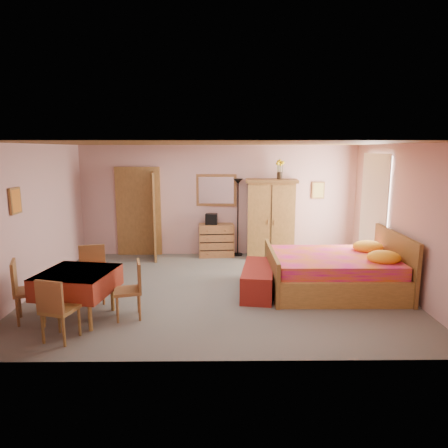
{
  "coord_description": "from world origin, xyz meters",
  "views": [
    {
      "loc": [
        0.02,
        -6.91,
        2.51
      ],
      "look_at": [
        0.1,
        0.3,
        1.15
      ],
      "focal_mm": 32.0,
      "sensor_mm": 36.0,
      "label": 1
    }
  ],
  "objects_px": {
    "bench": "(258,280)",
    "dining_table": "(78,295)",
    "chest_of_drawers": "(216,240)",
    "sunflower_vase": "(280,169)",
    "chair_north": "(92,275)",
    "wardrobe": "(271,219)",
    "bed": "(333,262)",
    "chair_east": "(128,290)",
    "chair_south": "(60,308)",
    "wall_mirror": "(216,190)",
    "floor_lamp": "(238,217)",
    "chair_west": "(30,290)",
    "stereo": "(211,219)"
  },
  "relations": [
    {
      "from": "bench",
      "to": "dining_table",
      "type": "bearing_deg",
      "value": -158.6
    },
    {
      "from": "chest_of_drawers",
      "to": "sunflower_vase",
      "type": "bearing_deg",
      "value": -7.94
    },
    {
      "from": "chair_north",
      "to": "bench",
      "type": "bearing_deg",
      "value": 175.23
    },
    {
      "from": "chest_of_drawers",
      "to": "wardrobe",
      "type": "bearing_deg",
      "value": -9.59
    },
    {
      "from": "bed",
      "to": "chair_east",
      "type": "relative_size",
      "value": 2.66
    },
    {
      "from": "chair_east",
      "to": "chair_south",
      "type": "bearing_deg",
      "value": 119.37
    },
    {
      "from": "chest_of_drawers",
      "to": "bed",
      "type": "relative_size",
      "value": 0.36
    },
    {
      "from": "wall_mirror",
      "to": "floor_lamp",
      "type": "relative_size",
      "value": 0.52
    },
    {
      "from": "wardrobe",
      "to": "sunflower_vase",
      "type": "bearing_deg",
      "value": 12.36
    },
    {
      "from": "wardrobe",
      "to": "floor_lamp",
      "type": "bearing_deg",
      "value": 169.12
    },
    {
      "from": "dining_table",
      "to": "chair_west",
      "type": "relative_size",
      "value": 1.08
    },
    {
      "from": "wardrobe",
      "to": "sunflower_vase",
      "type": "height_order",
      "value": "sunflower_vase"
    },
    {
      "from": "chair_north",
      "to": "stereo",
      "type": "bearing_deg",
      "value": -137.19
    },
    {
      "from": "bed",
      "to": "chair_east",
      "type": "height_order",
      "value": "bed"
    },
    {
      "from": "bed",
      "to": "dining_table",
      "type": "distance_m",
      "value": 4.3
    },
    {
      "from": "stereo",
      "to": "dining_table",
      "type": "height_order",
      "value": "stereo"
    },
    {
      "from": "bench",
      "to": "chair_south",
      "type": "distance_m",
      "value": 3.31
    },
    {
      "from": "chair_east",
      "to": "chest_of_drawers",
      "type": "bearing_deg",
      "value": -34.74
    },
    {
      "from": "stereo",
      "to": "chair_east",
      "type": "height_order",
      "value": "stereo"
    },
    {
      "from": "chest_of_drawers",
      "to": "wall_mirror",
      "type": "distance_m",
      "value": 1.18
    },
    {
      "from": "bench",
      "to": "wardrobe",
      "type": "bearing_deg",
      "value": 77.71
    },
    {
      "from": "chair_west",
      "to": "wardrobe",
      "type": "bearing_deg",
      "value": 109.34
    },
    {
      "from": "sunflower_vase",
      "to": "dining_table",
      "type": "height_order",
      "value": "sunflower_vase"
    },
    {
      "from": "wardrobe",
      "to": "bed",
      "type": "bearing_deg",
      "value": -64.73
    },
    {
      "from": "chair_west",
      "to": "chair_east",
      "type": "distance_m",
      "value": 1.42
    },
    {
      "from": "floor_lamp",
      "to": "bed",
      "type": "xyz_separation_m",
      "value": [
        1.59,
        -2.44,
        -0.38
      ]
    },
    {
      "from": "chair_south",
      "to": "chair_east",
      "type": "bearing_deg",
      "value": 60.18
    },
    {
      "from": "wall_mirror",
      "to": "bed",
      "type": "relative_size",
      "value": 0.42
    },
    {
      "from": "chair_east",
      "to": "stereo",
      "type": "bearing_deg",
      "value": -33.17
    },
    {
      "from": "floor_lamp",
      "to": "bench",
      "type": "distance_m",
      "value": 2.63
    },
    {
      "from": "stereo",
      "to": "floor_lamp",
      "type": "bearing_deg",
      "value": 9.2
    },
    {
      "from": "wall_mirror",
      "to": "chair_north",
      "type": "bearing_deg",
      "value": -120.65
    },
    {
      "from": "floor_lamp",
      "to": "bed",
      "type": "relative_size",
      "value": 0.8
    },
    {
      "from": "stereo",
      "to": "floor_lamp",
      "type": "relative_size",
      "value": 0.15
    },
    {
      "from": "bed",
      "to": "dining_table",
      "type": "height_order",
      "value": "bed"
    },
    {
      "from": "bench",
      "to": "chair_west",
      "type": "xyz_separation_m",
      "value": [
        -3.47,
        -1.14,
        0.23
      ]
    },
    {
      "from": "floor_lamp",
      "to": "chair_east",
      "type": "bearing_deg",
      "value": -116.7
    },
    {
      "from": "sunflower_vase",
      "to": "chair_west",
      "type": "bearing_deg",
      "value": -140.02
    },
    {
      "from": "wall_mirror",
      "to": "dining_table",
      "type": "height_order",
      "value": "wall_mirror"
    },
    {
      "from": "floor_lamp",
      "to": "chair_east",
      "type": "relative_size",
      "value": 2.12
    },
    {
      "from": "stereo",
      "to": "bed",
      "type": "height_order",
      "value": "bed"
    },
    {
      "from": "wardrobe",
      "to": "bench",
      "type": "height_order",
      "value": "wardrobe"
    },
    {
      "from": "chair_north",
      "to": "chair_west",
      "type": "distance_m",
      "value": 1.0
    },
    {
      "from": "floor_lamp",
      "to": "chair_south",
      "type": "bearing_deg",
      "value": -120.58
    },
    {
      "from": "floor_lamp",
      "to": "chair_east",
      "type": "height_order",
      "value": "floor_lamp"
    },
    {
      "from": "sunflower_vase",
      "to": "chair_east",
      "type": "xyz_separation_m",
      "value": [
        -2.74,
        -3.41,
        -1.62
      ]
    },
    {
      "from": "chair_north",
      "to": "chair_west",
      "type": "height_order",
      "value": "same"
    },
    {
      "from": "stereo",
      "to": "chair_west",
      "type": "relative_size",
      "value": 0.29
    },
    {
      "from": "wardrobe",
      "to": "chair_south",
      "type": "bearing_deg",
      "value": -124.16
    },
    {
      "from": "chest_of_drawers",
      "to": "bench",
      "type": "height_order",
      "value": "chest_of_drawers"
    }
  ]
}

